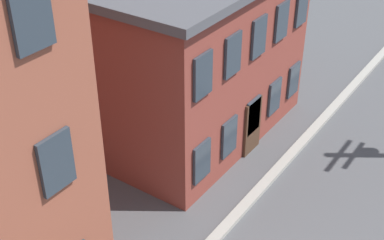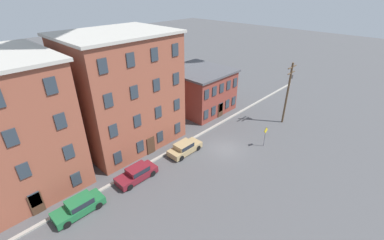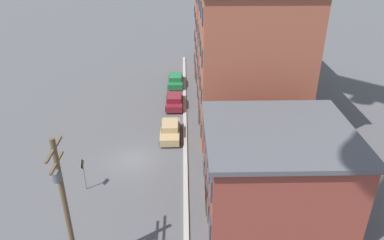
% 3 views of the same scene
% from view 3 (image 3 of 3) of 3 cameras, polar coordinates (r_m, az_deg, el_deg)
% --- Properties ---
extents(ground_plane, '(200.00, 200.00, 0.00)m').
position_cam_3_polar(ground_plane, '(32.96, -8.92, -6.04)').
color(ground_plane, '#4C4C4F').
extents(kerb_strip, '(56.00, 0.36, 0.16)m').
position_cam_3_polar(kerb_strip, '(32.61, -1.03, -5.90)').
color(kerb_strip, '#9E998E').
rests_on(kerb_strip, ground_plane).
extents(apartment_corner, '(11.56, 11.95, 12.99)m').
position_cam_3_polar(apartment_corner, '(48.77, 7.51, 13.60)').
color(apartment_corner, brown).
rests_on(apartment_corner, ground_plane).
extents(apartment_midblock, '(12.35, 9.90, 13.71)m').
position_cam_3_polar(apartment_midblock, '(36.40, 8.73, 9.32)').
color(apartment_midblock, brown).
rests_on(apartment_midblock, ground_plane).
extents(apartment_far, '(9.00, 9.59, 6.55)m').
position_cam_3_polar(apartment_far, '(26.01, 12.54, -7.78)').
color(apartment_far, brown).
rests_on(apartment_far, ground_plane).
extents(car_green, '(4.40, 1.92, 1.43)m').
position_cam_3_polar(car_green, '(47.52, -2.53, 6.15)').
color(car_green, '#1E6638').
rests_on(car_green, ground_plane).
extents(car_maroon, '(4.40, 1.92, 1.43)m').
position_cam_3_polar(car_maroon, '(41.78, -2.72, 3.03)').
color(car_maroon, maroon).
rests_on(car_maroon, ground_plane).
extents(car_tan, '(4.40, 1.92, 1.43)m').
position_cam_3_polar(car_tan, '(35.73, -3.36, -1.48)').
color(car_tan, tan).
rests_on(car_tan, ground_plane).
extents(caution_sign, '(0.91, 0.08, 2.75)m').
position_cam_3_polar(caution_sign, '(29.38, -16.26, -7.23)').
color(caution_sign, slate).
rests_on(caution_sign, ground_plane).
extents(utility_pole, '(2.40, 0.44, 8.99)m').
position_cam_3_polar(utility_pole, '(21.25, -18.86, -11.91)').
color(utility_pole, brown).
rests_on(utility_pole, ground_plane).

